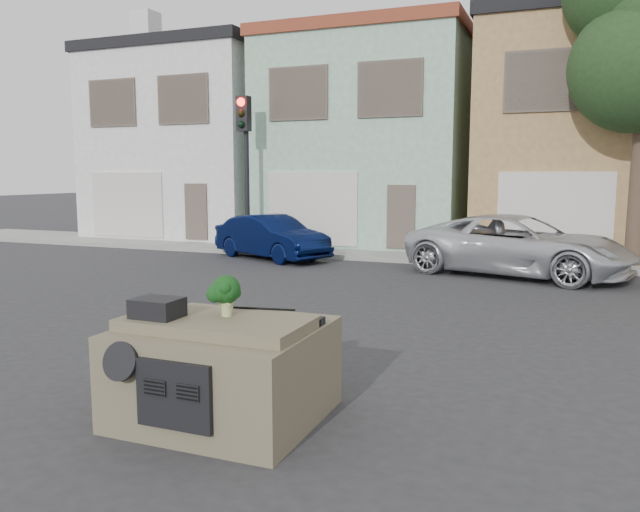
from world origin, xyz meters
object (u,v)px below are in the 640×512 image
Objects in this scene: silver_pickup at (517,275)px; broccoli at (226,295)px; navy_sedan at (272,259)px; traffic_signal at (245,175)px.

silver_pickup is 11.28m from broccoli.
broccoli reaches higher than silver_pickup.
navy_sedan is 0.73× the size of silver_pickup.
silver_pickup is at bearing -10.08° from traffic_signal.
broccoli reaches higher than navy_sedan.
traffic_signal reaches higher than navy_sedan.
traffic_signal is (-8.69, 1.54, 2.55)m from silver_pickup.
traffic_signal is at bearing 78.82° from navy_sedan.
silver_pickup is at bearing 79.02° from broccoli.
silver_pickup reaches higher than navy_sedan.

